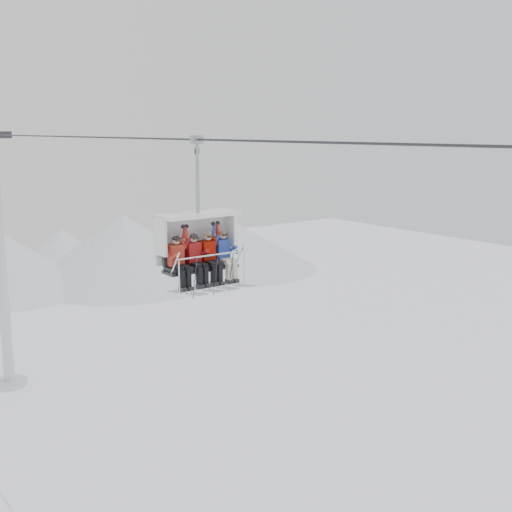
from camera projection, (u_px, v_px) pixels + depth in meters
lift_tower_right at (2, 281)px, 33.42m from camera, size 2.00×1.80×13.48m
haul_cable at (256, 141)px, 14.74m from camera, size 0.06×50.00×0.06m
chairlift_carrier at (196, 239)px, 17.36m from camera, size 2.24×1.17×3.98m
skier_far_left at (179, 261)px, 16.77m from camera, size 0.38×1.69×1.54m
skier_center_left at (196, 258)px, 17.09m from camera, size 0.38×1.69×1.54m
skier_center_right at (210, 256)px, 17.35m from camera, size 0.38×1.69×1.54m
skier_far_right at (225, 254)px, 17.64m from camera, size 0.38×1.69×1.54m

